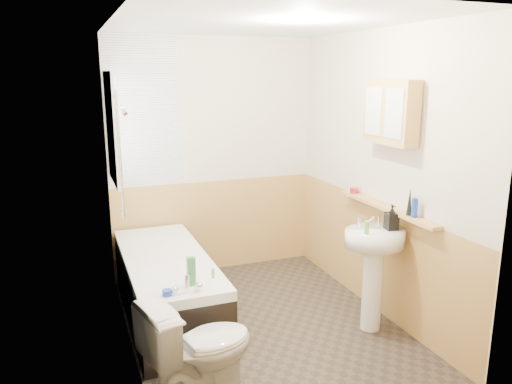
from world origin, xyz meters
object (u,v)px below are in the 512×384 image
toilet (200,350)px  pine_shelf (386,208)px  sink (374,259)px  bathtub (167,286)px  medicine_cabinet (391,112)px

toilet → pine_shelf: 1.99m
sink → pine_shelf: pine_shelf is taller
bathtub → toilet: toilet is taller
toilet → medicine_cabinet: medicine_cabinet is taller
toilet → sink: (1.60, 0.42, 0.26)m
medicine_cabinet → bathtub: bearing=158.2°
bathtub → sink: sink is taller
bathtub → toilet: size_ratio=2.41×
toilet → bathtub: bearing=-16.0°
toilet → medicine_cabinet: 2.35m
pine_shelf → bathtub: bearing=159.0°
bathtub → sink: 1.80m
pine_shelf → medicine_cabinet: bearing=-150.1°
sink → medicine_cabinet: (0.17, 0.13, 1.19)m
bathtub → medicine_cabinet: 2.41m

